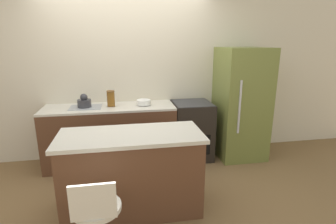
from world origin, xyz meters
TOP-DOWN VIEW (x-y plane):
  - ground_plane at (0.00, 0.00)m, footprint 14.00×14.00m
  - wall_back at (0.00, 0.64)m, footprint 8.00×0.06m
  - back_counter at (-0.28, 0.32)m, footprint 1.88×0.59m
  - kitchen_island at (-0.02, -0.89)m, footprint 1.48×0.65m
  - oven_range at (0.96, 0.32)m, footprint 0.59×0.61m
  - refrigerator at (1.73, 0.26)m, footprint 0.71×0.73m
  - stool_chair at (-0.33, -1.59)m, footprint 0.39×0.39m
  - kettle at (-0.62, 0.31)m, footprint 0.19×0.19m
  - mixing_bowl at (0.22, 0.31)m, footprint 0.21×0.21m
  - canister_jar at (-0.25, 0.31)m, footprint 0.11×0.11m

SIDE VIEW (x-z plane):
  - ground_plane at x=0.00m, z-range 0.00..0.00m
  - stool_chair at x=-0.33m, z-range -0.02..0.81m
  - back_counter at x=-0.28m, z-range 0.00..0.89m
  - kitchen_island at x=-0.02m, z-range 0.00..0.89m
  - oven_range at x=0.96m, z-range 0.00..0.89m
  - refrigerator at x=1.73m, z-range 0.00..1.71m
  - mixing_bowl at x=0.22m, z-range 0.89..0.96m
  - kettle at x=-0.62m, z-range 0.87..1.06m
  - canister_jar at x=-0.25m, z-range 0.89..1.12m
  - wall_back at x=0.00m, z-range 0.00..2.60m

